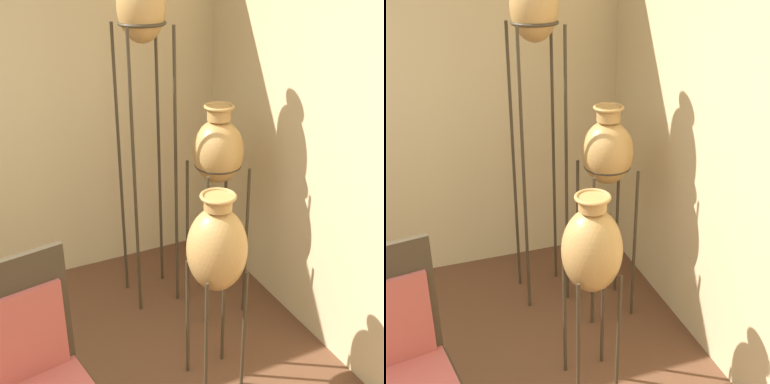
# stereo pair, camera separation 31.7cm
# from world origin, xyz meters

# --- Properties ---
(vase_stand_tall) EXTENTS (0.30, 0.30, 2.24)m
(vase_stand_tall) POSITION_xyz_m (1.41, 1.61, 1.90)
(vase_stand_tall) COLOR #382D1E
(vase_stand_tall) RESTS_ON ground_plane
(vase_stand_medium) EXTENTS (0.32, 0.32, 1.43)m
(vase_stand_medium) POSITION_xyz_m (1.76, 1.30, 1.13)
(vase_stand_medium) COLOR #382D1E
(vase_stand_medium) RESTS_ON ground_plane
(vase_stand_short) EXTENTS (0.32, 0.32, 1.18)m
(vase_stand_short) POSITION_xyz_m (1.43, 0.69, 0.86)
(vase_stand_short) COLOR #382D1E
(vase_stand_short) RESTS_ON ground_plane
(chair) EXTENTS (0.58, 0.55, 1.15)m
(chair) POSITION_xyz_m (0.42, 0.44, 0.64)
(chair) COLOR #382D1E
(chair) RESTS_ON ground_plane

